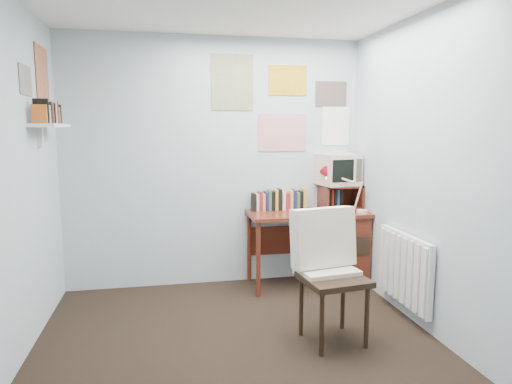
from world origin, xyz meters
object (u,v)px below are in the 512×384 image
(desk_lamp, at_px, (363,193))
(crt_tv, at_px, (338,168))
(radiator, at_px, (404,269))
(wall_shelf, at_px, (50,126))
(tv_riser, at_px, (340,197))
(desk_chair, at_px, (334,279))
(desk, at_px, (332,245))

(desk_lamp, distance_m, crt_tv, 0.40)
(radiator, bearing_deg, wall_shelf, 169.11)
(tv_riser, xyz_separation_m, crt_tv, (-0.03, 0.02, 0.30))
(crt_tv, bearing_deg, desk_chair, -121.89)
(tv_riser, xyz_separation_m, wall_shelf, (-2.69, -0.49, 0.74))
(tv_riser, bearing_deg, crt_tv, 143.30)
(tv_riser, bearing_deg, radiator, -80.72)
(wall_shelf, bearing_deg, crt_tv, 10.84)
(desk_chair, bearing_deg, tv_riser, 58.98)
(wall_shelf, bearing_deg, tv_riser, 10.32)
(desk_chair, xyz_separation_m, tv_riser, (0.59, 1.36, 0.40))
(tv_riser, bearing_deg, desk, -137.04)
(desk_lamp, height_order, tv_riser, desk_lamp)
(desk, relative_size, desk_chair, 1.24)
(desk_chair, height_order, wall_shelf, wall_shelf)
(desk_lamp, xyz_separation_m, wall_shelf, (-2.81, -0.22, 0.66))
(desk_chair, bearing_deg, desk, 61.78)
(desk_lamp, relative_size, tv_riser, 1.02)
(desk, xyz_separation_m, crt_tv, (0.09, 0.13, 0.78))
(desk_lamp, height_order, wall_shelf, wall_shelf)
(desk_chair, xyz_separation_m, radiator, (0.76, 0.32, -0.06))
(desk_chair, xyz_separation_m, crt_tv, (0.56, 1.38, 0.70))
(wall_shelf, bearing_deg, desk_lamp, 4.38)
(desk_chair, relative_size, desk_lamp, 2.37)
(desk_lamp, relative_size, crt_tv, 1.10)
(desk, bearing_deg, radiator, -72.76)
(tv_riser, distance_m, wall_shelf, 2.83)
(desk_chair, relative_size, wall_shelf, 1.56)
(desk_chair, relative_size, tv_riser, 2.42)
(desk_lamp, relative_size, radiator, 0.51)
(desk, relative_size, radiator, 1.50)
(desk_lamp, height_order, radiator, desk_lamp)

